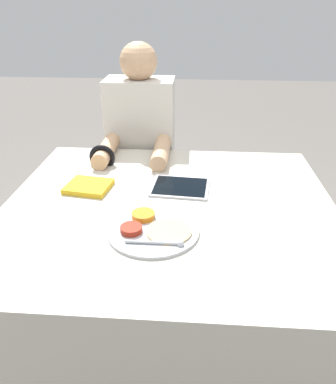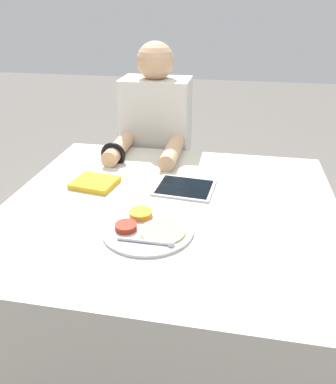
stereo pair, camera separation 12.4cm
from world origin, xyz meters
name	(u,v)px [view 1 (the left image)]	position (x,y,z in m)	size (l,w,h in m)	color
ground_plane	(169,348)	(0.00, 0.00, 0.00)	(12.00, 12.00, 0.00)	#605B56
dining_table	(169,285)	(0.00, 0.00, 0.36)	(1.14, 1.04, 0.71)	beige
thali_tray	(152,229)	(-0.04, -0.17, 0.72)	(0.28, 0.28, 0.03)	#B7BABF
red_notebook	(89,187)	(-0.31, 0.10, 0.72)	(0.18, 0.16, 0.02)	silver
tablet_device	(180,187)	(0.03, 0.13, 0.72)	(0.23, 0.19, 0.01)	#B7B7BC
person_diner	(142,169)	(-0.19, 0.64, 0.56)	(0.34, 0.49, 1.18)	black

